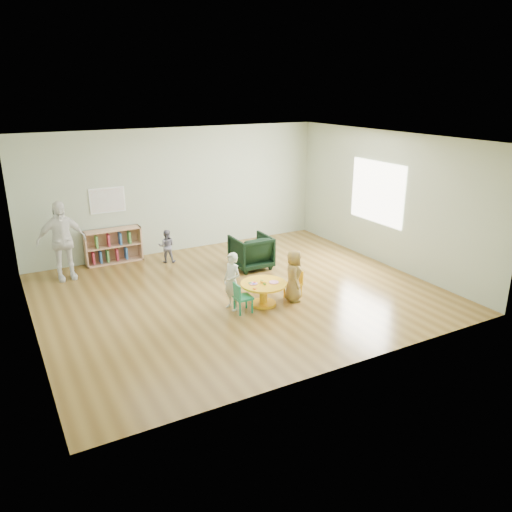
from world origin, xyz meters
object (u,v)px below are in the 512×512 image
at_px(activity_table, 264,290).
at_px(child_right, 294,276).
at_px(bookshelf, 113,246).
at_px(adult_caretaker, 62,241).
at_px(toddler, 167,246).
at_px(kid_chair_right, 294,283).
at_px(child_left, 232,282).
at_px(armchair, 251,252).
at_px(kid_chair_left, 241,297).

xyz_separation_m(activity_table, child_right, (0.56, -0.09, 0.19)).
relative_size(bookshelf, adult_caretaker, 0.76).
height_order(child_right, toddler, child_right).
distance_m(kid_chair_right, child_right, 0.25).
bearing_deg(child_left, kid_chair_right, 72.37).
relative_size(activity_table, armchair, 1.04).
bearing_deg(kid_chair_left, kid_chair_right, 97.88).
relative_size(kid_chair_right, armchair, 0.65).
bearing_deg(toddler, bookshelf, -4.35).
bearing_deg(adult_caretaker, child_right, -45.38).
relative_size(bookshelf, child_left, 1.19).
relative_size(activity_table, child_right, 0.86).
xyz_separation_m(kid_chair_left, armchair, (1.20, 1.87, 0.07)).
height_order(kid_chair_right, armchair, armchair).
bearing_deg(bookshelf, child_right, -57.34).
bearing_deg(child_left, toddler, 169.31).
bearing_deg(adult_caretaker, child_left, -54.90).
height_order(kid_chair_right, child_left, child_left).
height_order(kid_chair_right, child_right, child_right).
height_order(kid_chair_left, child_left, child_left).
distance_m(toddler, adult_caretaker, 2.15).
bearing_deg(toddler, activity_table, 128.59).
relative_size(kid_chair_right, toddler, 0.69).
xyz_separation_m(kid_chair_left, bookshelf, (-1.27, 3.63, 0.08)).
distance_m(armchair, adult_caretaker, 3.77).
bearing_deg(kid_chair_right, armchair, -19.63).
bearing_deg(activity_table, kid_chair_right, 2.13).
bearing_deg(bookshelf, armchair, -35.52).
distance_m(armchair, toddler, 1.87).
xyz_separation_m(bookshelf, adult_caretaker, (-1.08, -0.56, 0.43)).
relative_size(kid_chair_right, bookshelf, 0.42).
height_order(activity_table, bookshelf, bookshelf).
height_order(activity_table, kid_chair_right, kid_chair_right).
distance_m(kid_chair_left, child_left, 0.30).
height_order(toddler, adult_caretaker, adult_caretaker).
relative_size(kid_chair_left, child_right, 0.56).
bearing_deg(kid_chair_right, activity_table, 74.18).
xyz_separation_m(kid_chair_right, toddler, (-1.39, 2.93, 0.10)).
distance_m(kid_chair_left, child_right, 1.07).
bearing_deg(bookshelf, adult_caretaker, -152.69).
distance_m(activity_table, armchair, 1.90).
relative_size(child_left, adult_caretaker, 0.64).
bearing_deg(child_left, bookshelf, -174.84).
relative_size(bookshelf, armchair, 1.55).
bearing_deg(armchair, kid_chair_left, 57.96).
relative_size(kid_chair_left, kid_chair_right, 1.05).
height_order(armchair, child_left, child_left).
height_order(child_left, toddler, child_left).
distance_m(kid_chair_right, toddler, 3.25).
bearing_deg(toddler, adult_caretaker, 24.34).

